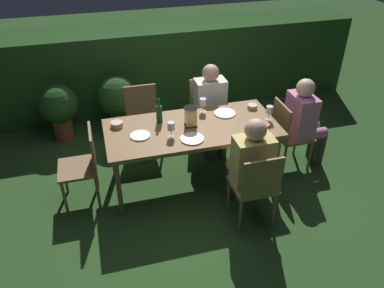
% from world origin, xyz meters
% --- Properties ---
extents(ground_plane, '(16.00, 16.00, 0.00)m').
position_xyz_m(ground_plane, '(0.00, 0.00, 0.00)').
color(ground_plane, '#26471E').
extents(dining_table, '(1.88, 0.85, 0.75)m').
position_xyz_m(dining_table, '(0.00, 0.00, 0.69)').
color(dining_table, brown).
rests_on(dining_table, ground).
extents(chair_head_near, '(0.40, 0.42, 0.87)m').
position_xyz_m(chair_head_near, '(-1.19, 0.00, 0.49)').
color(chair_head_near, brown).
rests_on(chair_head_near, ground).
extents(chair_side_right_b, '(0.42, 0.40, 0.87)m').
position_xyz_m(chair_side_right_b, '(0.42, 0.82, 0.49)').
color(chair_side_right_b, brown).
rests_on(chair_side_right_b, ground).
extents(person_in_cream, '(0.38, 0.47, 1.15)m').
position_xyz_m(person_in_cream, '(0.42, 0.62, 0.64)').
color(person_in_cream, white).
rests_on(person_in_cream, ground).
extents(chair_head_far, '(0.40, 0.42, 0.87)m').
position_xyz_m(chair_head_far, '(1.19, 0.00, 0.49)').
color(chair_head_far, brown).
rests_on(chair_head_far, ground).
extents(person_in_pink, '(0.48, 0.38, 1.15)m').
position_xyz_m(person_in_pink, '(1.38, 0.00, 0.64)').
color(person_in_pink, '#C675A3').
rests_on(person_in_pink, ground).
extents(chair_side_right_a, '(0.42, 0.40, 0.87)m').
position_xyz_m(chair_side_right_a, '(-0.42, 0.82, 0.49)').
color(chair_side_right_a, brown).
rests_on(chair_side_right_a, ground).
extents(chair_side_left_b, '(0.42, 0.40, 0.87)m').
position_xyz_m(chair_side_left_b, '(0.42, -0.82, 0.49)').
color(chair_side_left_b, brown).
rests_on(chair_side_left_b, ground).
extents(person_in_mustard, '(0.38, 0.47, 1.15)m').
position_xyz_m(person_in_mustard, '(0.42, -0.62, 0.64)').
color(person_in_mustard, tan).
rests_on(person_in_mustard, ground).
extents(lantern_centerpiece, '(0.15, 0.15, 0.27)m').
position_xyz_m(lantern_centerpiece, '(-0.01, 0.03, 0.89)').
color(lantern_centerpiece, black).
rests_on(lantern_centerpiece, dining_table).
extents(green_bottle_on_table, '(0.07, 0.07, 0.29)m').
position_xyz_m(green_bottle_on_table, '(-0.32, 0.19, 0.85)').
color(green_bottle_on_table, '#144723').
rests_on(green_bottle_on_table, dining_table).
extents(wine_glass_a, '(0.08, 0.08, 0.17)m').
position_xyz_m(wine_glass_a, '(0.21, 0.30, 0.86)').
color(wine_glass_a, silver).
rests_on(wine_glass_a, dining_table).
extents(wine_glass_b, '(0.08, 0.08, 0.17)m').
position_xyz_m(wine_glass_b, '(0.87, -0.07, 0.86)').
color(wine_glass_b, silver).
rests_on(wine_glass_b, dining_table).
extents(wine_glass_c, '(0.08, 0.08, 0.17)m').
position_xyz_m(wine_glass_c, '(-0.26, -0.13, 0.86)').
color(wine_glass_c, silver).
rests_on(wine_glass_c, dining_table).
extents(plate_a, '(0.21, 0.21, 0.01)m').
position_xyz_m(plate_a, '(-0.57, -0.04, 0.75)').
color(plate_a, white).
rests_on(plate_a, dining_table).
extents(plate_b, '(0.25, 0.25, 0.01)m').
position_xyz_m(plate_b, '(0.44, 0.18, 0.75)').
color(plate_b, white).
rests_on(plate_b, dining_table).
extents(plate_c, '(0.25, 0.25, 0.01)m').
position_xyz_m(plate_c, '(-0.06, -0.24, 0.75)').
color(plate_c, silver).
rests_on(plate_c, dining_table).
extents(bowl_olives, '(0.13, 0.13, 0.05)m').
position_xyz_m(bowl_olives, '(-0.79, 0.22, 0.77)').
color(bowl_olives, '#BCAD8E').
rests_on(bowl_olives, dining_table).
extents(bowl_bread, '(0.12, 0.12, 0.06)m').
position_xyz_m(bowl_bread, '(0.74, -0.24, 0.78)').
color(bowl_bread, '#9E5138').
rests_on(bowl_bread, dining_table).
extents(bowl_salad, '(0.11, 0.11, 0.05)m').
position_xyz_m(bowl_salad, '(0.80, 0.22, 0.77)').
color(bowl_salad, '#BCAD8E').
rests_on(bowl_salad, dining_table).
extents(hedge_backdrop, '(6.11, 0.80, 1.23)m').
position_xyz_m(hedge_backdrop, '(0.00, 2.12, 0.62)').
color(hedge_backdrop, '#1E4219').
rests_on(hedge_backdrop, ground).
extents(potted_plant_by_hedge, '(0.51, 0.51, 0.79)m').
position_xyz_m(potted_plant_by_hedge, '(-1.46, 1.37, 0.49)').
color(potted_plant_by_hedge, brown).
rests_on(potted_plant_by_hedge, ground).
extents(potted_plant_corner, '(0.56, 0.56, 0.82)m').
position_xyz_m(potted_plant_corner, '(-0.68, 1.37, 0.50)').
color(potted_plant_corner, '#9E5133').
rests_on(potted_plant_corner, ground).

